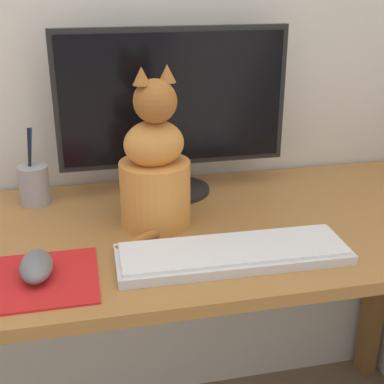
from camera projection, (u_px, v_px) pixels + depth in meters
desk at (175, 269)px, 1.15m from camera, size 1.40×0.57×0.70m
monitor at (173, 107)px, 1.21m from camera, size 0.53×0.17×0.38m
keyboard at (233, 253)px, 0.98m from camera, size 0.43×0.14×0.02m
mousepad_left at (35, 280)px, 0.92m from camera, size 0.21×0.19×0.00m
computer_mouse_left at (36, 266)px, 0.92m from camera, size 0.06×0.10×0.04m
cat at (155, 169)px, 1.08m from camera, size 0.19×0.22×0.33m
pen_cup at (34, 184)px, 1.21m from camera, size 0.07×0.07×0.18m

